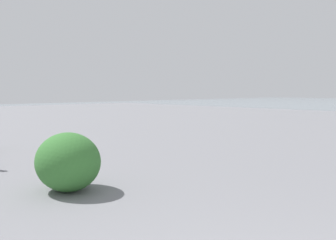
% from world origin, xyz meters
% --- Properties ---
extents(shrub_low, '(1.06, 0.95, 0.90)m').
position_xyz_m(shrub_low, '(4.57, -1.28, 0.45)').
color(shrub_low, '#387533').
rests_on(shrub_low, ground).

